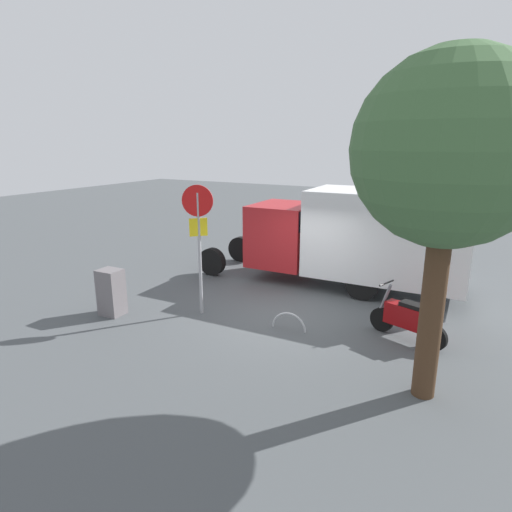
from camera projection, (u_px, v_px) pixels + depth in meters
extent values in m
plane|color=#4A4E51|center=(287.00, 313.00, 10.93)|extent=(60.00, 60.00, 0.00)
cylinder|color=black|center=(377.00, 267.00, 13.43)|extent=(0.91, 0.27, 0.90)
cylinder|color=black|center=(362.00, 284.00, 11.80)|extent=(0.91, 0.27, 0.90)
cylinder|color=black|center=(241.00, 249.00, 15.60)|extent=(0.91, 0.27, 0.90)
cylinder|color=black|center=(212.00, 262.00, 13.97)|extent=(0.91, 0.27, 0.90)
cube|color=white|center=(387.00, 235.00, 12.11)|extent=(4.46, 2.30, 2.46)
cube|color=#B21E23|center=(283.00, 234.00, 13.61)|extent=(1.85, 2.14, 1.90)
cube|color=black|center=(284.00, 215.00, 13.45)|extent=(1.86, 1.98, 0.60)
cylinder|color=black|center=(382.00, 320.00, 9.85)|extent=(0.56, 0.28, 0.56)
cylinder|color=black|center=(434.00, 338.00, 8.95)|extent=(0.56, 0.28, 0.56)
cube|color=maroon|center=(410.00, 317.00, 9.29)|extent=(1.14, 0.67, 0.48)
cube|color=black|center=(415.00, 307.00, 9.15)|extent=(0.70, 0.48, 0.12)
cylinder|color=slate|center=(385.00, 298.00, 9.67)|extent=(0.29, 0.16, 0.69)
cylinder|color=black|center=(387.00, 283.00, 9.58)|extent=(0.22, 0.53, 0.04)
cylinder|color=#9E9EA3|center=(200.00, 255.00, 10.56)|extent=(0.08, 0.08, 3.07)
cylinder|color=red|center=(197.00, 201.00, 10.20)|extent=(0.71, 0.32, 0.76)
cube|color=yellow|center=(198.00, 227.00, 10.36)|extent=(0.33, 0.33, 0.44)
cylinder|color=#47301E|center=(432.00, 311.00, 7.05)|extent=(0.38, 0.38, 3.09)
sphere|color=#3E6339|center=(450.00, 150.00, 6.38)|extent=(2.97, 2.97, 2.97)
cube|color=slate|center=(111.00, 292.00, 10.74)|extent=(0.58, 0.50, 1.17)
torus|color=#B7B7BC|center=(289.00, 329.00, 10.00)|extent=(0.85, 0.10, 0.85)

